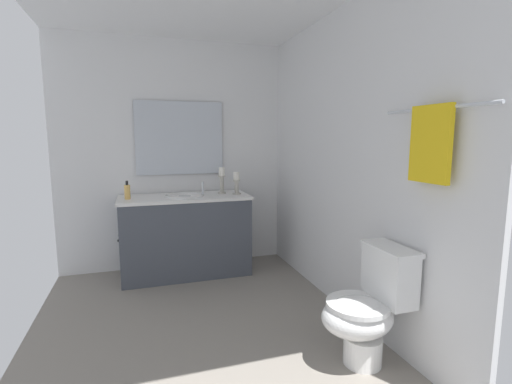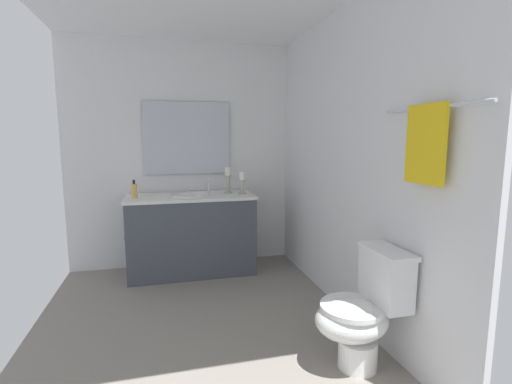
% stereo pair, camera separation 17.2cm
% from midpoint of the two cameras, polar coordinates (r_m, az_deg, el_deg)
% --- Properties ---
extents(floor, '(2.90, 2.43, 0.02)m').
position_cam_midpoint_polar(floor, '(3.05, -7.41, -19.60)').
color(floor, gray).
rests_on(floor, ground).
extents(wall_back, '(2.90, 0.04, 2.45)m').
position_cam_midpoint_polar(wall_back, '(3.09, 15.20, 4.49)').
color(wall_back, white).
rests_on(wall_back, ground).
extents(wall_left, '(0.04, 2.43, 2.45)m').
position_cam_midpoint_polar(wall_left, '(4.15, -10.19, 5.54)').
color(wall_left, white).
rests_on(wall_left, ground).
extents(vanity_cabinet, '(0.58, 1.32, 0.83)m').
position_cam_midpoint_polar(vanity_cabinet, '(3.95, -8.70, -6.45)').
color(vanity_cabinet, '#474C56').
rests_on(vanity_cabinet, ground).
extents(sink_basin, '(0.40, 0.40, 0.24)m').
position_cam_midpoint_polar(sink_basin, '(3.87, -8.81, -1.07)').
color(sink_basin, white).
rests_on(sink_basin, vanity_cabinet).
extents(mirror, '(0.02, 0.93, 0.78)m').
position_cam_midpoint_polar(mirror, '(4.10, -9.41, 8.22)').
color(mirror, silver).
extents(candle_holder_tall, '(0.09, 0.09, 0.23)m').
position_cam_midpoint_polar(candle_holder_tall, '(3.89, -0.86, 1.46)').
color(candle_holder_tall, '#B7B2A5').
rests_on(candle_holder_tall, vanity_cabinet).
extents(candle_holder_short, '(0.09, 0.09, 0.28)m').
position_cam_midpoint_polar(candle_holder_short, '(3.96, -3.11, 1.94)').
color(candle_holder_short, '#B7B2A5').
rests_on(candle_holder_short, vanity_cabinet).
extents(soap_bottle, '(0.06, 0.06, 0.18)m').
position_cam_midpoint_polar(soap_bottle, '(3.81, -17.10, 0.21)').
color(soap_bottle, '#E5B259').
rests_on(soap_bottle, vanity_cabinet).
extents(toilet, '(0.39, 0.54, 0.75)m').
position_cam_midpoint_polar(toilet, '(2.48, 18.08, -17.18)').
color(toilet, white).
rests_on(toilet, ground).
extents(towel_bar, '(0.78, 0.02, 0.02)m').
position_cam_midpoint_polar(towel_bar, '(2.22, 27.50, 11.54)').
color(towel_bar, silver).
extents(towel_near_vanity, '(0.28, 0.03, 0.42)m').
position_cam_midpoint_polar(towel_near_vanity, '(2.20, 26.81, 6.60)').
color(towel_near_vanity, yellow).
rests_on(towel_near_vanity, towel_bar).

